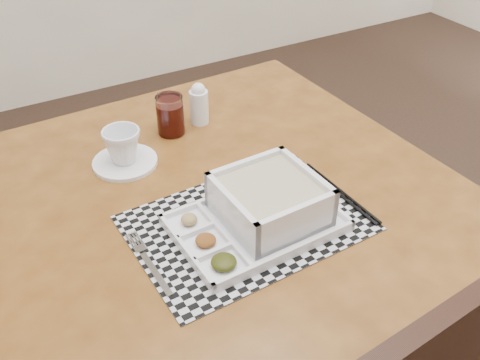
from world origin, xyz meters
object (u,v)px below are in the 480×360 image
Objects in this scene: cup at (123,146)px; juice_glass at (170,117)px; creamer_bottle at (199,104)px; dining_table at (215,225)px; serving_tray at (265,208)px.

juice_glass is at bearing 27.10° from cup.
creamer_bottle reaches higher than juice_glass.
cup is at bearing -159.82° from creamer_bottle.
cup is 0.17m from juice_glass.
creamer_bottle is at bearing 69.41° from dining_table.
juice_glass reaches higher than serving_tray.
cup reaches higher than dining_table.
serving_tray is 3.21× the size of juice_glass.
creamer_bottle is (0.24, 0.09, 0.00)m from cup.
creamer_bottle is (0.09, 0.01, 0.01)m from juice_glass.
juice_glass is (-0.02, 0.41, 0.01)m from serving_tray.
cup is 0.78× the size of creamer_bottle.
serving_tray is at bearing -61.70° from cup.
juice_glass is 0.09m from creamer_bottle.
cup is (-0.17, 0.34, 0.01)m from serving_tray.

